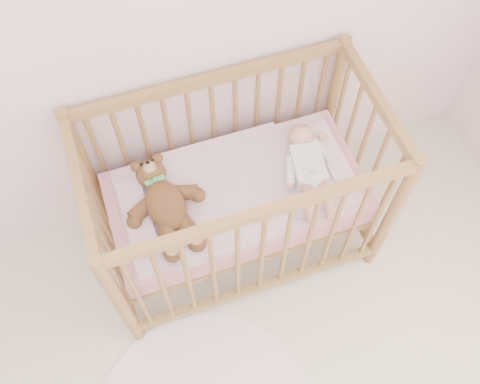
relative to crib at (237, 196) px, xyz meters
name	(u,v)px	position (x,y,z in m)	size (l,w,h in m)	color
wall_back	(86,28)	(-0.45, 0.40, 0.85)	(4.00, 0.02, 2.70)	white
crib	(237,196)	(0.00, 0.00, 0.00)	(1.36, 0.76, 1.00)	#9F7F43
mattress	(237,197)	(0.00, 0.00, -0.01)	(1.22, 0.62, 0.13)	pink
blanket	(237,190)	(0.00, 0.00, 0.06)	(1.10, 0.58, 0.06)	#D08FA7
baby	(308,164)	(0.35, -0.02, 0.14)	(0.27, 0.55, 0.13)	white
teddy_bear	(166,205)	(-0.34, -0.02, 0.15)	(0.39, 0.56, 0.16)	brown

